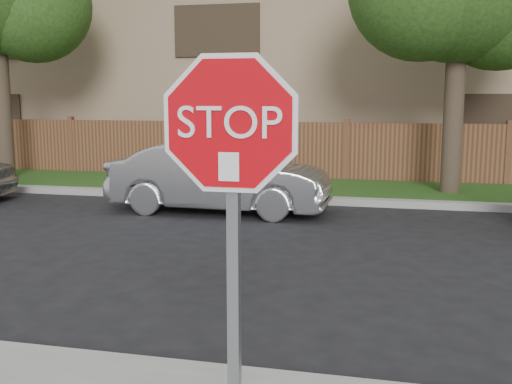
# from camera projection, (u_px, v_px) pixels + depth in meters

# --- Properties ---
(ground) EXTENTS (90.00, 90.00, 0.00)m
(ground) POSITION_uv_depth(u_px,v_px,m) (234.00, 376.00, 4.95)
(ground) COLOR black
(ground) RESTS_ON ground
(far_curb) EXTENTS (70.00, 0.30, 0.15)m
(far_curb) POSITION_uv_depth(u_px,v_px,m) (333.00, 201.00, 12.78)
(far_curb) COLOR gray
(far_curb) RESTS_ON ground
(grass_strip) EXTENTS (70.00, 3.00, 0.12)m
(grass_strip) POSITION_uv_depth(u_px,v_px,m) (340.00, 190.00, 14.37)
(grass_strip) COLOR #1E4714
(grass_strip) RESTS_ON ground
(fence) EXTENTS (70.00, 0.12, 1.60)m
(fence) POSITION_uv_depth(u_px,v_px,m) (346.00, 153.00, 15.79)
(fence) COLOR #4C2C1B
(fence) RESTS_ON ground
(apartment_building) EXTENTS (35.20, 9.20, 7.20)m
(apartment_building) POSITION_uv_depth(u_px,v_px,m) (361.00, 60.00, 20.74)
(apartment_building) COLOR #957B5C
(apartment_building) RESTS_ON ground
(stop_sign) EXTENTS (1.01, 0.13, 2.55)m
(stop_sign) POSITION_uv_depth(u_px,v_px,m) (231.00, 185.00, 3.15)
(stop_sign) COLOR gray
(stop_sign) RESTS_ON sidewalk_near
(sedan_left) EXTENTS (4.34, 1.59, 1.42)m
(sedan_left) POSITION_uv_depth(u_px,v_px,m) (220.00, 177.00, 11.82)
(sedan_left) COLOR #A8A8AD
(sedan_left) RESTS_ON ground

